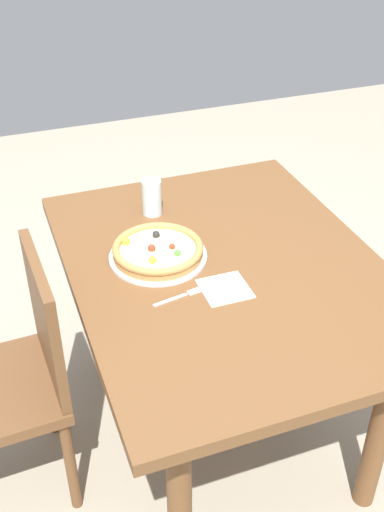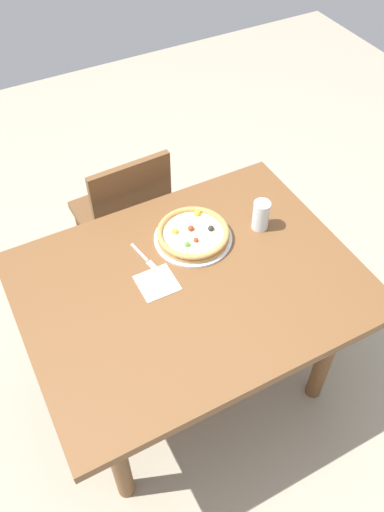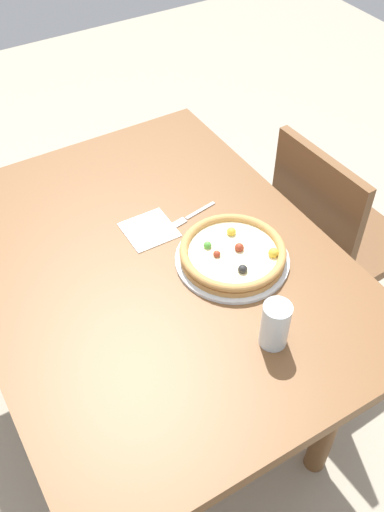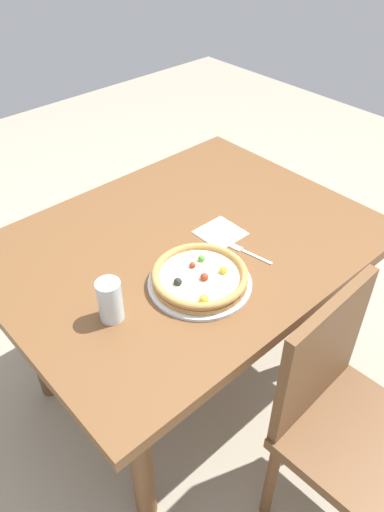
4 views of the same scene
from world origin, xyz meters
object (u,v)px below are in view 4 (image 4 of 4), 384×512
(dining_table, at_px, (185,263))
(drinking_glass, at_px, (110,301))
(fork, at_px, (246,252))
(plate, at_px, (200,283))
(napkin, at_px, (220,233))
(pizza, at_px, (200,277))
(chair_near, at_px, (346,420))

(dining_table, relative_size, drinking_glass, 9.73)
(fork, bearing_deg, drinking_glass, 73.42)
(dining_table, relative_size, plate, 4.00)
(dining_table, xyz_separation_m, napkin, (0.11, -0.05, 0.10))
(plate, bearing_deg, fork, 2.52)
(drinking_glass, bearing_deg, fork, -6.54)
(pizza, xyz_separation_m, napkin, (0.23, 0.14, -0.03))
(chair_near, bearing_deg, pizza, -80.36)
(plate, bearing_deg, dining_table, 59.95)
(drinking_glass, relative_size, napkin, 0.92)
(plate, bearing_deg, pizza, -119.27)
(pizza, xyz_separation_m, fork, (0.21, 0.01, -0.03))
(dining_table, xyz_separation_m, pizza, (-0.11, -0.19, 0.13))
(dining_table, distance_m, napkin, 0.16)
(plate, bearing_deg, chair_near, -77.97)
(napkin, bearing_deg, pizza, -148.38)
(dining_table, xyz_separation_m, drinking_glass, (-0.38, -0.13, 0.16))
(fork, relative_size, drinking_glass, 1.28)
(chair_near, distance_m, fork, 0.58)
(dining_table, bearing_deg, pizza, -120.05)
(dining_table, bearing_deg, chair_near, -90.23)
(dining_table, bearing_deg, drinking_glass, -161.90)
(dining_table, distance_m, plate, 0.24)
(pizza, distance_m, napkin, 0.27)
(drinking_glass, bearing_deg, plate, -13.41)
(dining_table, relative_size, fork, 7.58)
(chair_near, xyz_separation_m, fork, (0.11, 0.51, 0.25))
(plate, height_order, fork, plate)
(plate, height_order, napkin, plate)
(dining_table, height_order, chair_near, chair_near)
(plate, relative_size, drinking_glass, 2.44)
(drinking_glass, height_order, napkin, drinking_glass)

